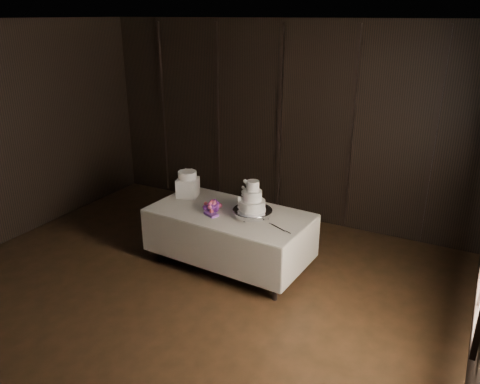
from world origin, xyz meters
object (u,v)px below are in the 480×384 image
object	(u,v)px
display_table	(230,237)
small_cake	(187,175)
wedding_cake	(250,199)
cake_stand	(252,213)
bouquet	(213,206)
box_pedestal	(188,187)

from	to	relation	value
display_table	small_cake	size ratio (longest dim) A/B	8.33
display_table	wedding_cake	xyz separation A→B (m)	(0.29, -0.01, 0.58)
wedding_cake	small_cake	bearing A→B (deg)	159.47
display_table	small_cake	distance (m)	1.01
cake_stand	bouquet	bearing A→B (deg)	-170.97
display_table	cake_stand	size ratio (longest dim) A/B	4.23
box_pedestal	small_cake	xyz separation A→B (m)	(0.00, 0.00, 0.17)
cake_stand	small_cake	xyz separation A→B (m)	(-1.07, 0.20, 0.25)
cake_stand	small_cake	bearing A→B (deg)	169.39
bouquet	small_cake	world-z (taller)	small_cake
display_table	cake_stand	bearing A→B (deg)	3.99
small_cake	cake_stand	bearing A→B (deg)	-10.61
box_pedestal	small_cake	distance (m)	0.17
box_pedestal	small_cake	world-z (taller)	small_cake
bouquet	small_cake	bearing A→B (deg)	153.21
wedding_cake	box_pedestal	xyz separation A→B (m)	(-1.04, 0.22, -0.11)
bouquet	display_table	bearing A→B (deg)	22.06
bouquet	box_pedestal	distance (m)	0.63
bouquet	cake_stand	bearing A→B (deg)	9.03
wedding_cake	cake_stand	bearing A→B (deg)	20.91
small_cake	box_pedestal	bearing A→B (deg)	0.00
display_table	bouquet	world-z (taller)	bouquet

